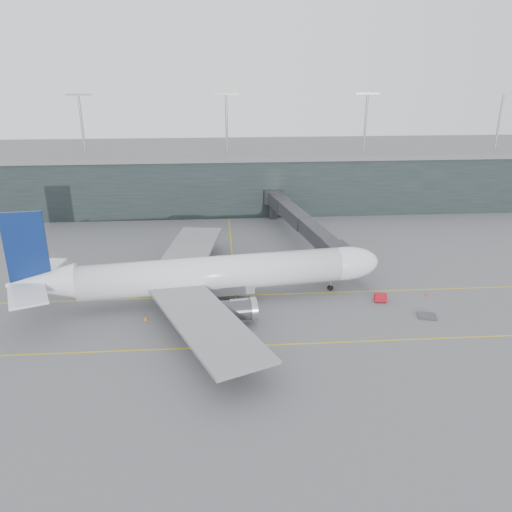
{
  "coord_description": "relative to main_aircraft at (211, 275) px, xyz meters",
  "views": [
    {
      "loc": [
        2.8,
        -78.82,
        35.65
      ],
      "look_at": [
        8.41,
        -4.0,
        6.94
      ],
      "focal_mm": 35.0,
      "sensor_mm": 36.0,
      "label": 1
    }
  ],
  "objects": [
    {
      "name": "cone_wing_stbd",
      "position": [
        5.94,
        -12.04,
        -4.29
      ],
      "size": [
        0.41,
        0.41,
        0.65
      ],
      "primitive_type": "cone",
      "color": "orange",
      "rests_on": "ground"
    },
    {
      "name": "terminal",
      "position": [
        -1.06,
        63.71,
        3.0
      ],
      "size": [
        240.0,
        36.0,
        29.0
      ],
      "color": "black",
      "rests_on": "ground"
    },
    {
      "name": "taxiline_lead_main",
      "position": [
        3.94,
        25.71,
        -4.61
      ],
      "size": [
        0.25,
        60.0,
        0.02
      ],
      "primitive_type": "cube",
      "color": "gold",
      "rests_on": "ground"
    },
    {
      "name": "uld_c",
      "position": [
        -2.37,
        16.78,
        -3.59
      ],
      "size": [
        2.56,
        2.27,
        1.96
      ],
      "rotation": [
        0.0,
        0.0,
        0.29
      ],
      "color": "#3C3C41",
      "rests_on": "ground"
    },
    {
      "name": "taxiline_b",
      "position": [
        -1.06,
        -14.29,
        -4.61
      ],
      "size": [
        160.0,
        0.25,
        0.02
      ],
      "primitive_type": "cube",
      "color": "gold",
      "rests_on": "ground"
    },
    {
      "name": "cone_wing_port",
      "position": [
        8.08,
        16.28,
        -4.23
      ],
      "size": [
        0.49,
        0.49,
        0.78
      ],
      "primitive_type": "cone",
      "color": "#CA440B",
      "rests_on": "ground"
    },
    {
      "name": "baggage_dolly",
      "position": [
        32.64,
        -7.95,
        -4.46
      ],
      "size": [
        3.15,
        2.78,
        0.27
      ],
      "primitive_type": "cube",
      "rotation": [
        0.0,
        0.0,
        -0.27
      ],
      "color": "#3A3A3F",
      "rests_on": "ground"
    },
    {
      "name": "main_aircraft",
      "position": [
        0.0,
        0.0,
        0.0
      ],
      "size": [
        58.67,
        54.73,
        16.45
      ],
      "rotation": [
        0.0,
        0.0,
        0.12
      ],
      "color": "white",
      "rests_on": "ground"
    },
    {
      "name": "cone_nose",
      "position": [
        35.45,
        -0.73,
        -4.29
      ],
      "size": [
        0.41,
        0.41,
        0.65
      ],
      "primitive_type": "cone",
      "color": "red",
      "rests_on": "ground"
    },
    {
      "name": "gse_cart",
      "position": [
        27.17,
        -2.27,
        -3.88
      ],
      "size": [
        2.09,
        1.5,
        1.32
      ],
      "rotation": [
        0.0,
        0.0,
        -0.15
      ],
      "color": "#B70D1C",
      "rests_on": "ground"
    },
    {
      "name": "uld_b",
      "position": [
        -3.45,
        17.88,
        -3.77
      ],
      "size": [
        1.86,
        1.53,
        1.62
      ],
      "rotation": [
        0.0,
        0.0,
        0.06
      ],
      "color": "#3C3C41",
      "rests_on": "ground"
    },
    {
      "name": "cone_tail",
      "position": [
        -9.79,
        -5.78,
        -4.23
      ],
      "size": [
        0.48,
        0.48,
        0.77
      ],
      "primitive_type": "cone",
      "color": "orange",
      "rests_on": "ground"
    },
    {
      "name": "ground",
      "position": [
        -1.06,
        5.71,
        -4.62
      ],
      "size": [
        320.0,
        320.0,
        0.0
      ],
      "primitive_type": "plane",
      "color": "slate",
      "rests_on": "ground"
    },
    {
      "name": "uld_a",
      "position": [
        -7.59,
        16.17,
        -3.76
      ],
      "size": [
        2.06,
        1.79,
        1.63
      ],
      "rotation": [
        0.0,
        0.0,
        -0.22
      ],
      "color": "#3C3C41",
      "rests_on": "ground"
    },
    {
      "name": "jet_bridge",
      "position": [
        18.42,
        30.87,
        0.82
      ],
      "size": [
        11.5,
        47.47,
        7.26
      ],
      "rotation": [
        0.0,
        0.0,
        0.17
      ],
      "color": "#2B2C30",
      "rests_on": "ground"
    },
    {
      "name": "taxiline_a",
      "position": [
        -1.06,
        1.71,
        -4.61
      ],
      "size": [
        160.0,
        0.25,
        0.02
      ],
      "primitive_type": "cube",
      "color": "gold",
      "rests_on": "ground"
    }
  ]
}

